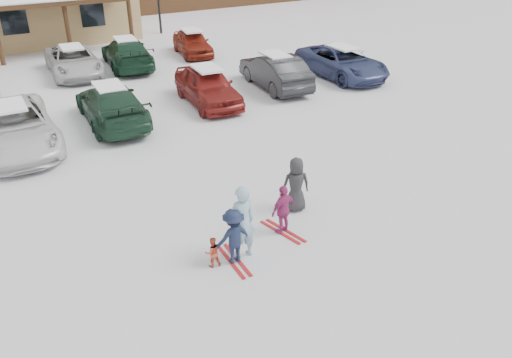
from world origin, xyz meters
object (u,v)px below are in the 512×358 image
bystander_dark (296,185)px  parked_car_6 (342,62)px  parked_car_11 (127,53)px  parked_car_2 (14,127)px  parked_car_3 (112,105)px  parked_car_10 (74,61)px  parked_car_4 (208,86)px  parked_car_12 (192,43)px  child_magenta (283,209)px  adult_skier (242,223)px  child_navy (234,237)px  toddler_red (212,252)px  parked_car_5 (275,71)px

bystander_dark → parked_car_6: (9.23, 9.22, -0.03)m
bystander_dark → parked_car_11: 16.36m
parked_car_2 → parked_car_3: 3.59m
parked_car_6 → parked_car_10: size_ratio=1.05×
parked_car_10 → parked_car_4: bearing=-58.7°
bystander_dark → parked_car_2: size_ratio=0.28×
parked_car_2 → parked_car_4: size_ratio=1.23×
parked_car_2 → parked_car_6: size_ratio=1.05×
parked_car_3 → parked_car_11: parked_car_11 is taller
parked_car_10 → parked_car_12: parked_car_10 is taller
child_magenta → parked_car_4: (2.71, 9.77, 0.11)m
parked_car_2 → parked_car_3: bearing=11.1°
adult_skier → parked_car_3: 9.99m
child_navy → child_magenta: size_ratio=1.05×
adult_skier → parked_car_12: (7.06, 18.11, -0.24)m
child_navy → bystander_dark: bearing=-152.2°
parked_car_3 → parked_car_10: size_ratio=1.01×
child_magenta → parked_car_10: bearing=-97.9°
parked_car_6 → toddler_red: bearing=-138.9°
child_navy → parked_car_11: parked_car_11 is taller
child_navy → parked_car_11: 17.82m
bystander_dark → parked_car_10: bystander_dark is taller
bystander_dark → parked_car_2: bearing=-34.2°
parked_car_2 → parked_car_6: parked_car_2 is taller
child_magenta → parked_car_6: bearing=-147.0°
toddler_red → child_navy: 0.60m
child_magenta → toddler_red: bearing=-3.1°
child_magenta → parked_car_3: (-1.42, 9.64, 0.07)m
parked_car_12 → child_navy: bearing=-102.2°
bystander_dark → parked_car_11: size_ratio=0.30×
child_navy → child_magenta: (1.65, 0.43, -0.03)m
parked_car_3 → parked_car_5: (7.77, 0.53, 0.03)m
adult_skier → child_magenta: bearing=-164.9°
parked_car_4 → parked_car_6: bearing=7.0°
toddler_red → bystander_dark: bystander_dark is taller
adult_skier → parked_car_6: adult_skier is taller
adult_skier → child_navy: bearing=19.3°
parked_car_6 → parked_car_10: (-11.22, 7.16, -0.04)m
parked_car_10 → parked_car_6: bearing=-28.6°
adult_skier → bystander_dark: 2.54m
child_navy → parked_car_6: 15.72m
adult_skier → parked_car_10: (0.30, 17.48, -0.24)m
parked_car_2 → bystander_dark: bearing=-53.5°
parked_car_5 → parked_car_12: (-0.68, 7.58, -0.08)m
adult_skier → parked_car_5: (7.74, 10.52, -0.16)m
parked_car_5 → parked_car_11: size_ratio=0.92×
child_magenta → parked_car_2: parked_car_2 is taller
parked_car_2 → child_navy: bearing=-69.5°
bystander_dark → parked_car_5: (5.46, 9.43, 0.01)m
adult_skier → bystander_dark: bearing=-153.3°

